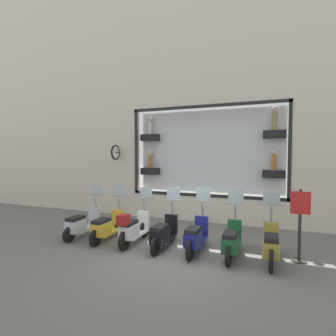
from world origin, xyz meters
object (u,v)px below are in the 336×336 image
object	(u,v)px
scooter_black_3	(163,233)
scooter_yellow_5	(107,227)
scooter_olive_0	(271,245)
scooter_white_4	(133,228)
scooter_silver_6	(82,224)
scooter_navy_2	(196,236)
scooter_green_1	(232,241)
shop_sign_post	(300,223)

from	to	relation	value
scooter_black_3	scooter_yellow_5	distance (m)	1.86
scooter_olive_0	scooter_white_4	size ratio (longest dim) A/B	1.00
scooter_black_3	scooter_olive_0	bearing A→B (deg)	-89.91
scooter_olive_0	scooter_black_3	distance (m)	2.79
scooter_silver_6	scooter_white_4	bearing A→B (deg)	-91.64
scooter_white_4	scooter_olive_0	bearing A→B (deg)	-89.08
scooter_olive_0	scooter_white_4	bearing A→B (deg)	90.92
scooter_navy_2	scooter_silver_6	distance (m)	3.73
scooter_green_1	scooter_white_4	distance (m)	2.79
scooter_white_4	scooter_yellow_5	xyz separation A→B (m)	(0.06, 0.93, -0.05)
scooter_olive_0	shop_sign_post	bearing A→B (deg)	-62.42
scooter_yellow_5	shop_sign_post	size ratio (longest dim) A/B	1.01
scooter_silver_6	shop_sign_post	size ratio (longest dim) A/B	1.01
scooter_olive_0	scooter_black_3	size ratio (longest dim) A/B	1.01
scooter_black_3	shop_sign_post	distance (m)	3.50
scooter_silver_6	shop_sign_post	xyz separation A→B (m)	(0.34, -6.23, 0.54)
scooter_olive_0	scooter_white_4	xyz separation A→B (m)	(-0.06, 3.73, 0.04)
scooter_olive_0	shop_sign_post	world-z (taller)	shop_sign_post
scooter_black_3	shop_sign_post	xyz separation A→B (m)	(0.34, -3.44, 0.54)
scooter_olive_0	scooter_navy_2	distance (m)	1.86
scooter_green_1	scooter_navy_2	size ratio (longest dim) A/B	1.00
scooter_silver_6	scooter_olive_0	bearing A→B (deg)	-89.93
scooter_olive_0	scooter_white_4	distance (m)	3.73
scooter_black_3	scooter_yellow_5	bearing A→B (deg)	89.96
scooter_yellow_5	shop_sign_post	xyz separation A→B (m)	(0.34, -5.30, 0.53)
scooter_olive_0	scooter_silver_6	size ratio (longest dim) A/B	1.01
scooter_olive_0	scooter_yellow_5	world-z (taller)	scooter_yellow_5
shop_sign_post	scooter_yellow_5	bearing A→B (deg)	93.68
scooter_yellow_5	shop_sign_post	bearing A→B (deg)	-86.32
scooter_black_3	scooter_white_4	distance (m)	0.93
scooter_olive_0	scooter_navy_2	world-z (taller)	scooter_navy_2
scooter_green_1	scooter_olive_0	bearing A→B (deg)	-89.93
scooter_navy_2	scooter_yellow_5	xyz separation A→B (m)	(-0.00, 2.79, -0.02)
scooter_black_3	scooter_white_4	size ratio (longest dim) A/B	0.99
scooter_white_4	scooter_yellow_5	bearing A→B (deg)	86.51
scooter_navy_2	scooter_silver_6	xyz separation A→B (m)	(-0.01, 3.73, -0.02)
scooter_green_1	shop_sign_post	bearing A→B (deg)	-77.87
scooter_olive_0	scooter_green_1	distance (m)	0.93
scooter_black_3	shop_sign_post	bearing A→B (deg)	-84.32
scooter_navy_2	scooter_green_1	bearing A→B (deg)	-90.16
scooter_navy_2	scooter_black_3	world-z (taller)	scooter_navy_2
scooter_black_3	scooter_silver_6	size ratio (longest dim) A/B	1.00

